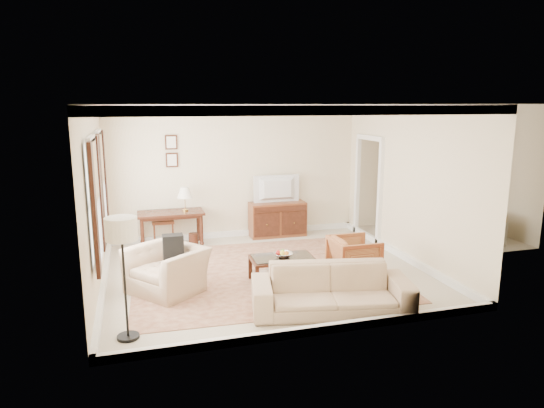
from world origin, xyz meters
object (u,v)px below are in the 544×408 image
writing_desk (171,217)px  sofa (332,282)px  tv (278,181)px  sideboard (277,219)px  striped_armchair (354,255)px  club_armchair (167,262)px  coffee_table (282,263)px

writing_desk → sofa: size_ratio=0.60×
writing_desk → tv: tv is taller
sideboard → writing_desk: bearing=-176.0°
tv → sofa: size_ratio=0.44×
writing_desk → sideboard: size_ratio=1.08×
striped_armchair → sofa: size_ratio=0.34×
writing_desk → club_armchair: club_armchair is taller
writing_desk → club_armchair: 2.52m
writing_desk → tv: size_ratio=1.35×
sideboard → club_armchair: bearing=-134.3°
striped_armchair → club_armchair: 3.12m
writing_desk → coffee_table: (1.59, -2.62, -0.28)m
tv → sideboard: bearing=-90.0°
coffee_table → club_armchair: 1.87m
sideboard → striped_armchair: size_ratio=1.62×
coffee_table → writing_desk: bearing=121.3°
sofa → tv: bearing=95.6°
sideboard → sofa: 4.11m
sideboard → sofa: sofa is taller
tv → striped_armchair: tv is taller
striped_armchair → club_armchair: size_ratio=0.70×
tv → club_armchair: bearing=45.4°
tv → sofa: (-0.43, -4.06, -0.82)m
coffee_table → sofa: sofa is taller
tv → writing_desk: bearing=3.5°
tv → club_armchair: (-2.61, -2.65, -0.78)m
writing_desk → sofa: 4.36m
writing_desk → coffee_table: writing_desk is taller
coffee_table → striped_armchair: 1.25m
tv → striped_armchair: 3.03m
sideboard → tv: bearing=-90.0°
club_armchair → sofa: (2.18, -1.41, -0.04)m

